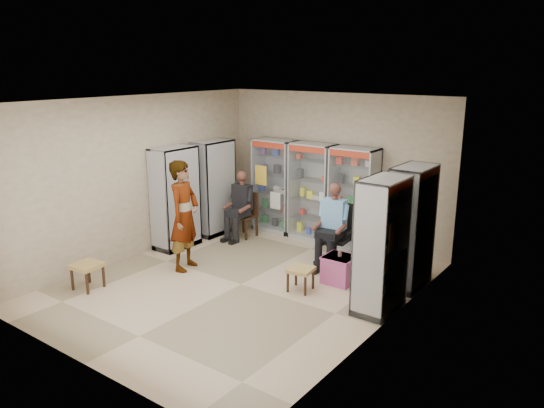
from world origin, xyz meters
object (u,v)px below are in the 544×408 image
Objects in this scene: cabinet_left_far at (213,188)px; woven_stool_a at (301,279)px; cabinet_back_left at (275,186)px; standing_man at (184,216)px; office_chair at (335,235)px; wooden_chair at (245,215)px; woven_stool_b at (88,276)px; cabinet_left_near at (175,198)px; cabinet_right_far at (411,227)px; cabinet_back_right at (353,199)px; cabinet_right_near at (381,246)px; cabinet_back_mid at (312,192)px; pink_trunk at (339,269)px; seated_shopkeeper at (334,228)px.

woven_stool_a is at bearing 65.87° from cabinet_left_far.
standing_man is (0.05, -2.75, -0.02)m from cabinet_back_left.
office_chair reaches higher than woven_stool_a.
standing_man is (0.30, -2.02, 0.51)m from wooden_chair.
woven_stool_a is 0.90× the size of woven_stool_b.
standing_man is at bearing 53.57° from cabinet_left_near.
cabinet_right_far is 1.50m from office_chair.
wooden_chair is (-3.78, 0.40, -0.53)m from cabinet_right_far.
cabinet_back_right is 1.00× the size of cabinet_right_far.
cabinet_right_near and cabinet_left_near have the same top height.
woven_stool_a is at bearing -94.76° from standing_man.
cabinet_back_mid is 2.89m from standing_man.
cabinet_left_far is (-4.46, 1.30, 0.00)m from cabinet_right_near.
woven_stool_a is at bearing 84.35° from cabinet_left_near.
office_chair is at bearing 108.22° from cabinet_left_near.
office_chair is at bearing 88.07° from cabinet_left_far.
cabinet_back_mid is 5.22× the size of woven_stool_a.
cabinet_left_near is 2.45m from woven_stool_b.
cabinet_back_left is 5.22× the size of woven_stool_a.
pink_trunk reaches higher than woven_stool_a.
cabinet_left_far is 4.68× the size of woven_stool_b.
cabinet_right_far is at bearing 101.41° from cabinet_left_near.
cabinet_right_far is (1.63, -1.13, 0.00)m from cabinet_back_right.
cabinet_left_far is at bearing -135.00° from cabinet_back_left.
woven_stool_b is (0.33, -2.29, -0.79)m from cabinet_left_near.
seated_shopkeeper is at bearing -43.22° from cabinet_back_mid.
cabinet_back_left reaches higher than office_chair.
wooden_chair is (-2.15, -0.73, -0.53)m from cabinet_back_right.
cabinet_left_near is at bearing -174.49° from pink_trunk.
cabinet_back_mid is 3.41m from cabinet_right_near.
cabinet_right_near is 1.35m from pink_trunk.
woven_stool_b is 0.22× the size of standing_man.
cabinet_back_right and cabinet_right_far have the same top height.
cabinet_right_far reaches higher than wooden_chair.
cabinet_left_far is at bearing 180.00° from cabinet_left_near.
cabinet_back_left reaches higher than pink_trunk.
office_chair is 4.27m from woven_stool_b.
wooden_chair is (-1.20, -0.73, -0.53)m from cabinet_back_mid.
cabinet_right_near reaches higher than woven_stool_b.
cabinet_back_left is at bearing 57.72° from cabinet_right_near.
cabinet_right_near is at bearing -96.90° from standing_man.
cabinet_back_mid is 4.17× the size of pink_trunk.
cabinet_back_right is at bearing 97.81° from woven_stool_a.
cabinet_back_mid is at bearing 180.00° from cabinet_back_right.
woven_stool_a is 0.20× the size of standing_man.
seated_shopkeeper is 3.00× the size of pink_trunk.
wooden_chair is 2.10m from standing_man.
cabinet_left_near is at bearing -144.35° from cabinet_back_right.
cabinet_right_far is 1.00× the size of cabinet_left_near.
cabinet_right_near is at bearing -32.28° from cabinet_back_left.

